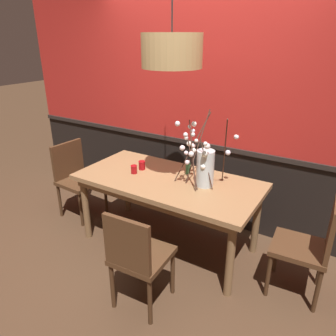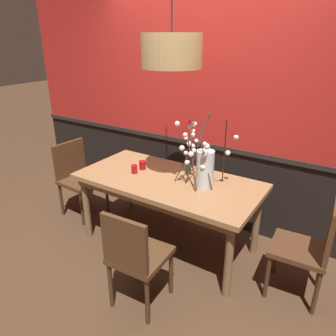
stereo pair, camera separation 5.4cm
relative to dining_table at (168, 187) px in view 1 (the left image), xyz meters
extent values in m
plane|color=#4C3321|center=(0.00, 0.00, -0.67)|extent=(24.00, 24.00, 0.00)
cube|color=black|center=(0.00, 0.74, -0.22)|extent=(5.05, 0.12, 0.90)
cube|color=black|center=(0.00, 0.73, 0.25)|extent=(5.05, 0.14, 0.05)
cube|color=#B2231E|center=(0.00, 0.74, 1.28)|extent=(5.05, 0.12, 2.09)
cube|color=#997047|center=(0.00, 0.00, 0.06)|extent=(1.80, 0.88, 0.05)
cube|color=brown|center=(0.00, 0.00, 0.00)|extent=(1.70, 0.77, 0.08)
cylinder|color=brown|center=(-0.81, -0.35, -0.32)|extent=(0.07, 0.07, 0.71)
cylinder|color=brown|center=(0.81, -0.35, -0.32)|extent=(0.07, 0.07, 0.71)
cylinder|color=brown|center=(-0.81, 0.35, -0.32)|extent=(0.07, 0.07, 0.71)
cylinder|color=brown|center=(0.81, 0.35, -0.32)|extent=(0.07, 0.07, 0.71)
cube|color=#4C301C|center=(0.24, -0.77, -0.22)|extent=(0.43, 0.45, 0.04)
cube|color=#4C301C|center=(0.25, -0.96, 0.01)|extent=(0.39, 0.06, 0.41)
cylinder|color=#412917|center=(0.05, -0.60, -0.46)|extent=(0.04, 0.04, 0.43)
cylinder|color=#412917|center=(0.40, -0.58, -0.46)|extent=(0.04, 0.04, 0.43)
cylinder|color=#412917|center=(0.07, -0.96, -0.46)|extent=(0.04, 0.04, 0.43)
cylinder|color=#412917|center=(0.42, -0.94, -0.46)|extent=(0.04, 0.04, 0.43)
cube|color=#4C301C|center=(-1.21, -0.02, -0.23)|extent=(0.46, 0.48, 0.04)
cube|color=#4C301C|center=(-1.41, -0.01, 0.01)|extent=(0.06, 0.43, 0.42)
cylinder|color=#412917|center=(-1.01, 0.17, -0.46)|extent=(0.04, 0.04, 0.42)
cylinder|color=#412917|center=(-1.03, -0.23, -0.46)|extent=(0.04, 0.04, 0.42)
cylinder|color=#412917|center=(-1.39, 0.19, -0.46)|extent=(0.04, 0.04, 0.42)
cylinder|color=#412917|center=(-1.41, -0.20, -0.46)|extent=(0.04, 0.04, 0.42)
cube|color=#4C301C|center=(-0.26, 0.77, -0.21)|extent=(0.43, 0.44, 0.04)
cube|color=#4C301C|center=(-0.26, 0.96, 0.06)|extent=(0.40, 0.05, 0.50)
cylinder|color=#412917|center=(-0.10, 0.58, -0.45)|extent=(0.04, 0.04, 0.44)
cylinder|color=#412917|center=(-0.45, 0.60, -0.45)|extent=(0.04, 0.04, 0.44)
cylinder|color=#412917|center=(-0.08, 0.95, -0.45)|extent=(0.04, 0.04, 0.44)
cylinder|color=#412917|center=(-0.43, 0.96, -0.45)|extent=(0.04, 0.04, 0.44)
cube|color=#4C301C|center=(1.27, 0.00, -0.23)|extent=(0.46, 0.43, 0.04)
cube|color=#4C301C|center=(1.47, 0.01, 0.02)|extent=(0.06, 0.39, 0.45)
cylinder|color=#412917|center=(1.10, -0.18, -0.46)|extent=(0.04, 0.04, 0.42)
cylinder|color=#412917|center=(1.07, 0.16, -0.46)|extent=(0.04, 0.04, 0.42)
cylinder|color=#412917|center=(1.47, -0.16, -0.46)|extent=(0.04, 0.04, 0.42)
cylinder|color=#412917|center=(1.45, 0.18, -0.46)|extent=(0.04, 0.04, 0.42)
cylinder|color=silver|center=(0.36, 0.06, 0.26)|extent=(0.16, 0.16, 0.34)
cylinder|color=silver|center=(0.36, 0.06, 0.13)|extent=(0.14, 0.14, 0.08)
cylinder|color=#472D23|center=(0.18, 0.16, 0.40)|extent=(0.20, 0.35, 0.63)
sphere|color=white|center=(0.17, 0.18, 0.41)|extent=(0.05, 0.05, 0.05)
sphere|color=white|center=(0.15, 0.14, 0.44)|extent=(0.05, 0.05, 0.05)
sphere|color=white|center=(0.15, 0.15, 0.43)|extent=(0.05, 0.05, 0.05)
sphere|color=white|center=(0.21, 0.12, 0.38)|extent=(0.05, 0.05, 0.05)
cylinder|color=#472D23|center=(0.52, 0.10, 0.43)|extent=(0.14, 0.32, 0.68)
sphere|color=white|center=(0.61, 0.13, 0.58)|extent=(0.04, 0.04, 0.04)
sphere|color=white|center=(0.60, 0.15, 0.57)|extent=(0.04, 0.04, 0.04)
sphere|color=white|center=(0.55, 0.12, 0.43)|extent=(0.05, 0.05, 0.05)
cylinder|color=#472D23|center=(0.26, 0.00, 0.38)|extent=(0.20, 0.20, 0.59)
sphere|color=white|center=(0.14, -0.07, 0.68)|extent=(0.05, 0.05, 0.05)
sphere|color=white|center=(0.22, -0.06, 0.59)|extent=(0.04, 0.04, 0.04)
sphere|color=white|center=(0.26, -0.02, 0.40)|extent=(0.05, 0.05, 0.05)
sphere|color=white|center=(0.22, -0.06, 0.56)|extent=(0.04, 0.04, 0.04)
cylinder|color=#472D23|center=(0.40, 0.01, 0.32)|extent=(0.15, 0.02, 0.47)
sphere|color=white|center=(0.40, -0.04, 0.44)|extent=(0.05, 0.05, 0.05)
sphere|color=white|center=(0.42, -0.09, 0.55)|extent=(0.04, 0.04, 0.04)
sphere|color=white|center=(0.39, -0.01, 0.42)|extent=(0.05, 0.05, 0.05)
sphere|color=white|center=(0.38, -0.01, 0.30)|extent=(0.05, 0.05, 0.05)
sphere|color=white|center=(0.41, -0.02, 0.50)|extent=(0.05, 0.05, 0.05)
cylinder|color=#472D23|center=(0.26, 0.01, 0.30)|extent=(0.20, 0.16, 0.42)
sphere|color=white|center=(0.21, -0.03, 0.41)|extent=(0.04, 0.04, 0.04)
sphere|color=white|center=(0.20, -0.09, 0.47)|extent=(0.05, 0.05, 0.05)
sphere|color=white|center=(0.22, -0.03, 0.32)|extent=(0.04, 0.04, 0.04)
cylinder|color=#472D23|center=(0.24, 0.14, 0.42)|extent=(0.10, 0.29, 0.67)
sphere|color=white|center=(0.17, 0.18, 0.55)|extent=(0.04, 0.04, 0.04)
sphere|color=white|center=(0.21, 0.17, 0.47)|extent=(0.04, 0.04, 0.04)
sphere|color=white|center=(0.15, 0.14, 0.60)|extent=(0.03, 0.03, 0.03)
sphere|color=white|center=(0.18, 0.15, 0.53)|extent=(0.04, 0.04, 0.04)
sphere|color=white|center=(0.17, 0.19, 0.62)|extent=(0.05, 0.05, 0.05)
cylinder|color=#9E0F14|center=(-0.36, 0.06, 0.13)|extent=(0.07, 0.07, 0.09)
torus|color=red|center=(-0.36, 0.06, 0.17)|extent=(0.07, 0.07, 0.01)
cylinder|color=silver|center=(-0.36, 0.06, 0.12)|extent=(0.05, 0.05, 0.05)
cylinder|color=#9E0F14|center=(-0.37, -0.06, 0.13)|extent=(0.06, 0.06, 0.09)
torus|color=red|center=(-0.37, -0.06, 0.17)|extent=(0.07, 0.07, 0.01)
cylinder|color=silver|center=(-0.37, -0.06, 0.12)|extent=(0.04, 0.04, 0.04)
cylinder|color=#2D5633|center=(0.10, 0.22, 0.15)|extent=(0.05, 0.05, 0.13)
cylinder|color=beige|center=(0.10, 0.22, 0.22)|extent=(0.04, 0.04, 0.02)
cylinder|color=tan|center=(0.08, -0.07, 1.27)|extent=(0.50, 0.50, 0.27)
sphere|color=#F9EAB7|center=(0.08, -0.07, 1.23)|extent=(0.14, 0.14, 0.14)
camera|label=1|loc=(1.49, -2.42, 1.40)|focal=34.21mm
camera|label=2|loc=(1.53, -2.39, 1.40)|focal=34.21mm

